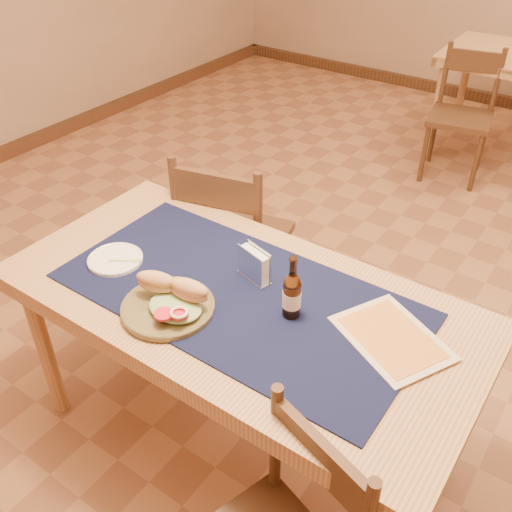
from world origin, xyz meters
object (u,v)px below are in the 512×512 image
Objects in this scene: main_table at (239,314)px; chair_main_far at (232,240)px; beer_bottle at (292,294)px; napkin_holder at (254,265)px; sandwich_plate at (170,302)px.

chair_main_far is (-0.45, 0.55, -0.18)m from main_table.
beer_bottle reaches higher than chair_main_far.
chair_main_far reaches higher than napkin_holder.
beer_bottle is (0.64, -0.53, 0.35)m from chair_main_far.
main_table is at bearing -85.77° from napkin_holder.
chair_main_far reaches higher than sandwich_plate.
beer_bottle is at bearing -22.92° from napkin_holder.
napkin_holder is (-0.01, 0.10, 0.14)m from main_table.
main_table is 0.26m from beer_bottle.
chair_main_far is 4.26× the size of beer_bottle.
main_table is 0.26m from sandwich_plate.
napkin_holder is (0.44, -0.45, 0.32)m from chair_main_far.
chair_main_far reaches higher than main_table.
napkin_holder is at bearing 157.08° from beer_bottle.
main_table is 0.73m from chair_main_far.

